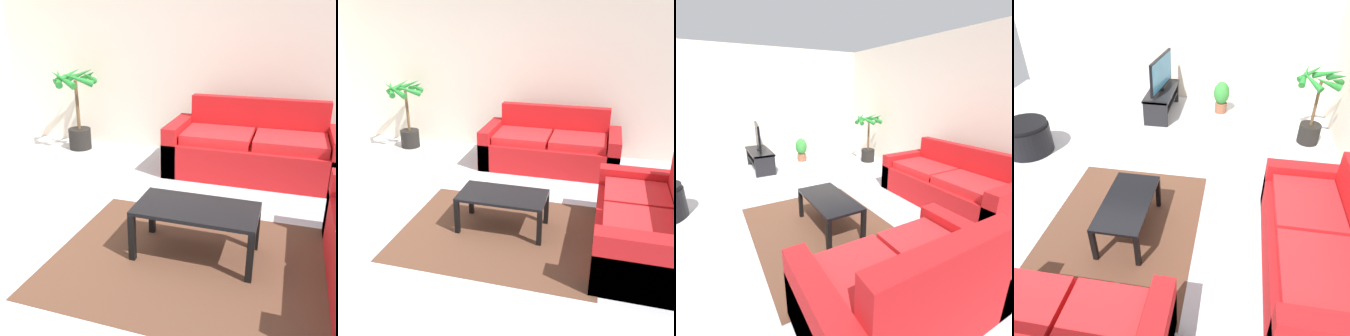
{
  "view_description": "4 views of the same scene",
  "coord_description": "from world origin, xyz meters",
  "views": [
    {
      "loc": [
        1.41,
        -2.3,
        1.79
      ],
      "look_at": [
        0.52,
        0.44,
        0.69
      ],
      "focal_mm": 40.93,
      "sensor_mm": 36.0,
      "label": 1
    },
    {
      "loc": [
        1.79,
        -3.24,
        2.32
      ],
      "look_at": [
        0.69,
        0.84,
        0.52
      ],
      "focal_mm": 40.34,
      "sensor_mm": 36.0,
      "label": 2
    },
    {
      "loc": [
        3.37,
        -0.89,
        1.76
      ],
      "look_at": [
        0.26,
        0.85,
        0.6
      ],
      "focal_mm": 26.21,
      "sensor_mm": 36.0,
      "label": 3
    },
    {
      "loc": [
        3.43,
        1.38,
        2.83
      ],
      "look_at": [
        0.35,
        0.85,
        0.61
      ],
      "focal_mm": 36.72,
      "sensor_mm": 36.0,
      "label": 4
    }
  ],
  "objects": [
    {
      "name": "potted_palm",
      "position": [
        -1.56,
        2.55,
        0.59
      ],
      "size": [
        0.7,
        0.68,
        1.2
      ],
      "color": "black",
      "rests_on": "ground"
    },
    {
      "name": "ottoman",
      "position": [
        -0.57,
        -1.65,
        0.24
      ],
      "size": [
        0.68,
        0.68,
        0.48
      ],
      "color": "black",
      "rests_on": "ground"
    },
    {
      "name": "wall_left",
      "position": [
        -3.0,
        0.0,
        1.35
      ],
      "size": [
        0.06,
        6.0,
        2.7
      ],
      "primitive_type": "cube",
      "color": "beige",
      "rests_on": "ground"
    },
    {
      "name": "tv",
      "position": [
        -2.2,
        0.05,
        0.76
      ],
      "size": [
        0.99,
        0.16,
        0.6
      ],
      "color": "black",
      "rests_on": "tv_stand"
    },
    {
      "name": "ground_plane",
      "position": [
        0.0,
        0.0,
        0.0
      ],
      "size": [
        6.6,
        6.6,
        0.0
      ],
      "primitive_type": "plane",
      "color": "#B2B2B7"
    },
    {
      "name": "potted_plant_small",
      "position": [
        -2.4,
        1.1,
        0.31
      ],
      "size": [
        0.28,
        0.28,
        0.58
      ],
      "color": "brown",
      "rests_on": "ground"
    },
    {
      "name": "area_rug",
      "position": [
        0.79,
        0.23,
        0.0
      ],
      "size": [
        2.2,
        1.7,
        0.01
      ],
      "primitive_type": "cube",
      "color": "#513323",
      "rests_on": "ground"
    },
    {
      "name": "couch_main",
      "position": [
        1.02,
        2.28,
        0.3
      ],
      "size": [
        2.08,
        0.9,
        0.9
      ],
      "color": "red",
      "rests_on": "ground"
    },
    {
      "name": "coffee_table",
      "position": [
        0.79,
        0.33,
        0.37
      ],
      "size": [
        0.97,
        0.5,
        0.43
      ],
      "color": "black",
      "rests_on": "ground"
    },
    {
      "name": "tv_stand",
      "position": [
        -2.2,
        0.05,
        0.29
      ],
      "size": [
        1.1,
        0.45,
        0.44
      ],
      "color": "black",
      "rests_on": "ground"
    }
  ]
}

